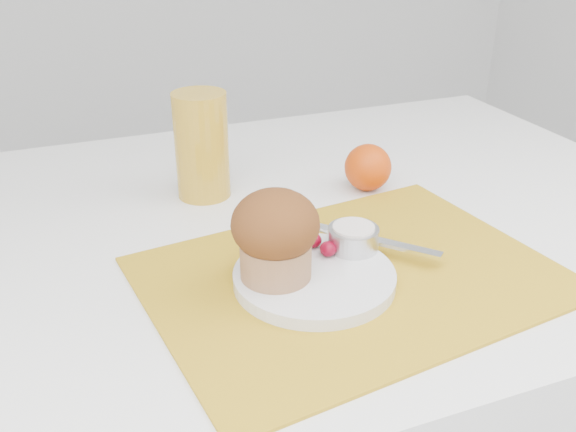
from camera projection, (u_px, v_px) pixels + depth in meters
name	position (u px, v px, depth m)	size (l,w,h in m)	color
table	(275.00, 425.00, 1.04)	(1.20, 0.80, 0.75)	white
placemat	(352.00, 276.00, 0.73)	(0.45, 0.33, 0.00)	#C0911A
plate	(314.00, 277.00, 0.71)	(0.18, 0.18, 0.01)	silver
ramekin	(353.00, 238.00, 0.75)	(0.06, 0.06, 0.03)	silver
cream	(354.00, 228.00, 0.74)	(0.05, 0.05, 0.01)	white
raspberry_near	(314.00, 240.00, 0.75)	(0.02, 0.02, 0.02)	#600211
raspberry_far	(328.00, 249.00, 0.74)	(0.02, 0.02, 0.02)	#5C0213
butter_knife	(370.00, 239.00, 0.77)	(0.17, 0.01, 0.00)	white
orange	(368.00, 167.00, 0.94)	(0.07, 0.07, 0.07)	#D64507
juice_glass	(202.00, 146.00, 0.90)	(0.08, 0.08, 0.15)	gold
muffin	(275.00, 234.00, 0.68)	(0.09, 0.09, 0.10)	#AB7953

